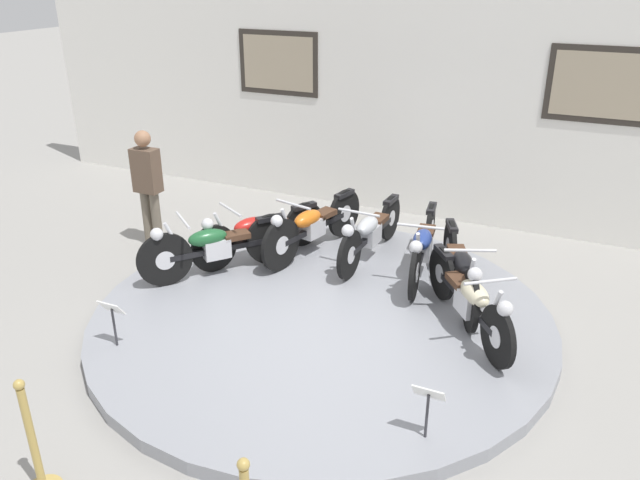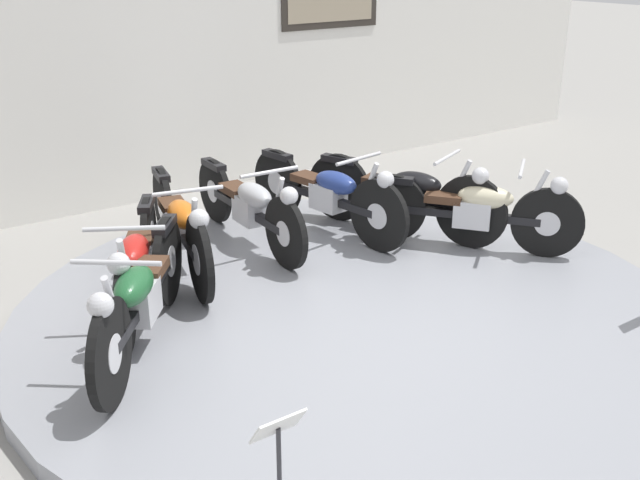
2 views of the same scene
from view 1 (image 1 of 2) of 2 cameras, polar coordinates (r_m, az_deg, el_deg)
name	(u,v)px [view 1 (image 1 of 2)]	position (r m, az deg, el deg)	size (l,w,h in m)	color
ground_plane	(322,322)	(7.03, 0.16, -7.48)	(60.00, 60.00, 0.00)	gray
display_platform	(322,316)	(7.00, 0.16, -6.98)	(5.06, 5.06, 0.14)	gray
back_wall	(425,86)	(9.63, 9.57, 13.73)	(14.00, 0.22, 4.02)	white
motorcycle_green	(216,245)	(7.69, -9.47, -0.44)	(1.30, 1.61, 0.81)	black
motorcycle_red	(258,232)	(8.05, -5.70, 0.76)	(1.03, 1.72, 0.78)	black
motorcycle_orange	(312,225)	(8.16, -0.70, 1.41)	(0.62, 1.98, 0.81)	black
motorcycle_silver	(370,231)	(8.04, 4.59, 0.79)	(0.54, 1.97, 0.78)	black
motorcycle_blue	(423,245)	(7.69, 9.39, -0.44)	(0.54, 1.99, 0.80)	black
motorcycle_black	(460,268)	(7.19, 12.72, -2.52)	(0.83, 1.87, 0.81)	black
motorcycle_cream	(470,298)	(6.62, 13.51, -5.20)	(1.23, 1.60, 0.78)	black
info_placard_front_left	(112,314)	(6.52, -18.45, -6.40)	(0.26, 0.11, 0.51)	#333338
info_placard_front_centre	(428,400)	(5.16, 9.87, -14.22)	(0.26, 0.11, 0.51)	#333338
visitor_standing	(148,182)	(8.86, -15.48, 5.10)	(0.36, 0.22, 1.65)	#6B6051
stanchion_post_left_of_entry	(36,456)	(5.30, -24.54, -17.51)	(0.28, 0.28, 1.02)	tan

